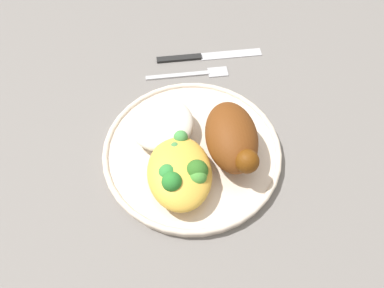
{
  "coord_description": "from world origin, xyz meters",
  "views": [
    {
      "loc": [
        0.3,
        -0.03,
        0.47
      ],
      "look_at": [
        0.0,
        0.0,
        0.03
      ],
      "focal_mm": 35.09,
      "sensor_mm": 36.0,
      "label": 1
    }
  ],
  "objects_px": {
    "roasted_chicken": "(232,138)",
    "fork": "(192,74)",
    "rice_pile": "(162,123)",
    "knife": "(200,56)",
    "mac_cheese_with_broccoli": "(180,172)",
    "plate": "(192,151)"
  },
  "relations": [
    {
      "from": "mac_cheese_with_broccoli",
      "to": "roasted_chicken",
      "type": "bearing_deg",
      "value": 117.45
    },
    {
      "from": "rice_pile",
      "to": "knife",
      "type": "xyz_separation_m",
      "value": [
        -0.17,
        0.08,
        -0.03
      ]
    },
    {
      "from": "roasted_chicken",
      "to": "fork",
      "type": "distance_m",
      "value": 0.18
    },
    {
      "from": "knife",
      "to": "roasted_chicken",
      "type": "bearing_deg",
      "value": 4.55
    },
    {
      "from": "plate",
      "to": "knife",
      "type": "bearing_deg",
      "value": 169.53
    },
    {
      "from": "fork",
      "to": "rice_pile",
      "type": "bearing_deg",
      "value": -25.32
    },
    {
      "from": "rice_pile",
      "to": "mac_cheese_with_broccoli",
      "type": "height_order",
      "value": "mac_cheese_with_broccoli"
    },
    {
      "from": "rice_pile",
      "to": "fork",
      "type": "bearing_deg",
      "value": 154.68
    },
    {
      "from": "mac_cheese_with_broccoli",
      "to": "plate",
      "type": "bearing_deg",
      "value": 156.95
    },
    {
      "from": "roasted_chicken",
      "to": "fork",
      "type": "xyz_separation_m",
      "value": [
        -0.17,
        -0.04,
        -0.05
      ]
    },
    {
      "from": "plate",
      "to": "mac_cheese_with_broccoli",
      "type": "height_order",
      "value": "mac_cheese_with_broccoli"
    },
    {
      "from": "fork",
      "to": "knife",
      "type": "height_order",
      "value": "knife"
    },
    {
      "from": "roasted_chicken",
      "to": "fork",
      "type": "height_order",
      "value": "roasted_chicken"
    },
    {
      "from": "plate",
      "to": "mac_cheese_with_broccoli",
      "type": "relative_size",
      "value": 2.27
    },
    {
      "from": "fork",
      "to": "knife",
      "type": "distance_m",
      "value": 0.04
    },
    {
      "from": "plate",
      "to": "fork",
      "type": "relative_size",
      "value": 1.83
    },
    {
      "from": "rice_pile",
      "to": "knife",
      "type": "relative_size",
      "value": 0.51
    },
    {
      "from": "mac_cheese_with_broccoli",
      "to": "fork",
      "type": "xyz_separation_m",
      "value": [
        -0.21,
        0.04,
        -0.04
      ]
    },
    {
      "from": "roasted_chicken",
      "to": "fork",
      "type": "bearing_deg",
      "value": -168.36
    },
    {
      "from": "mac_cheese_with_broccoli",
      "to": "fork",
      "type": "bearing_deg",
      "value": 169.25
    },
    {
      "from": "roasted_chicken",
      "to": "plate",
      "type": "bearing_deg",
      "value": -101.19
    },
    {
      "from": "roasted_chicken",
      "to": "rice_pile",
      "type": "xyz_separation_m",
      "value": [
        -0.05,
        -0.09,
        -0.01
      ]
    }
  ]
}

